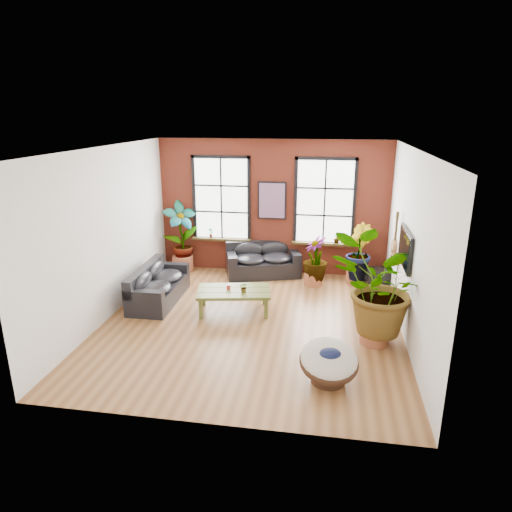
{
  "coord_description": "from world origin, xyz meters",
  "views": [
    {
      "loc": [
        1.47,
        -8.41,
        4.14
      ],
      "look_at": [
        0.0,
        0.6,
        1.25
      ],
      "focal_mm": 32.0,
      "sensor_mm": 36.0,
      "label": 1
    }
  ],
  "objects_px": {
    "sofa_left": "(157,286)",
    "coffee_table": "(234,292)",
    "sofa_back": "(263,261)",
    "papasan_chair": "(329,362)"
  },
  "relations": [
    {
      "from": "coffee_table",
      "to": "papasan_chair",
      "type": "relative_size",
      "value": 1.5
    },
    {
      "from": "sofa_back",
      "to": "sofa_left",
      "type": "distance_m",
      "value": 3.0
    },
    {
      "from": "sofa_left",
      "to": "papasan_chair",
      "type": "distance_m",
      "value": 4.77
    },
    {
      "from": "sofa_left",
      "to": "papasan_chair",
      "type": "xyz_separation_m",
      "value": [
        3.91,
        -2.73,
        0.0
      ]
    },
    {
      "from": "coffee_table",
      "to": "sofa_back",
      "type": "bearing_deg",
      "value": 72.94
    },
    {
      "from": "sofa_back",
      "to": "papasan_chair",
      "type": "bearing_deg",
      "value": -87.18
    },
    {
      "from": "sofa_back",
      "to": "papasan_chair",
      "type": "height_order",
      "value": "sofa_back"
    },
    {
      "from": "coffee_table",
      "to": "papasan_chair",
      "type": "bearing_deg",
      "value": -60.31
    },
    {
      "from": "sofa_left",
      "to": "coffee_table",
      "type": "height_order",
      "value": "sofa_left"
    },
    {
      "from": "sofa_back",
      "to": "sofa_left",
      "type": "relative_size",
      "value": 1.01
    }
  ]
}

